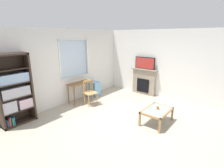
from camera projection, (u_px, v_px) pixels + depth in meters
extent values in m
cube|color=#B2A893|center=(124.00, 121.00, 5.03)|extent=(6.21, 6.04, 0.02)
cube|color=silver|center=(69.00, 90.00, 6.42)|extent=(5.21, 0.12, 0.90)
cube|color=silver|center=(65.00, 34.00, 5.86)|extent=(5.21, 0.12, 0.37)
cube|color=silver|center=(26.00, 65.00, 4.99)|extent=(2.24, 0.12, 1.40)
cube|color=silver|center=(100.00, 55.00, 7.43)|extent=(1.68, 0.12, 1.40)
cube|color=silver|center=(73.00, 59.00, 6.32)|extent=(1.30, 0.02, 1.40)
cube|color=white|center=(75.00, 77.00, 6.46)|extent=(1.36, 0.06, 0.03)
cube|color=white|center=(73.00, 40.00, 6.09)|extent=(1.36, 0.06, 0.03)
cube|color=white|center=(59.00, 61.00, 5.79)|extent=(0.03, 0.06, 1.40)
cube|color=white|center=(87.00, 57.00, 6.76)|extent=(0.03, 0.06, 1.40)
cube|color=silver|center=(163.00, 64.00, 6.66)|extent=(0.12, 5.24, 2.67)
cube|color=#38281E|center=(30.00, 87.00, 4.94)|extent=(0.05, 0.38, 1.99)
cube|color=#38281E|center=(8.00, 54.00, 4.35)|extent=(0.90, 0.38, 0.05)
cube|color=#38281E|center=(20.00, 122.00, 4.88)|extent=(0.90, 0.38, 0.05)
cube|color=#38281E|center=(11.00, 89.00, 4.73)|extent=(0.90, 0.02, 1.99)
cube|color=#38281E|center=(17.00, 110.00, 4.78)|extent=(0.85, 0.36, 0.02)
cube|color=#38281E|center=(15.00, 97.00, 4.67)|extent=(0.85, 0.36, 0.02)
cube|color=#38281E|center=(13.00, 83.00, 4.56)|extent=(0.85, 0.36, 0.02)
cube|color=#38281E|center=(11.00, 69.00, 4.46)|extent=(0.85, 0.36, 0.02)
cube|color=#B2B2BC|center=(8.00, 107.00, 4.56)|extent=(0.35, 0.32, 0.32)
cube|color=beige|center=(24.00, 103.00, 4.89)|extent=(0.38, 0.29, 0.27)
cube|color=#B2B2BC|center=(15.00, 92.00, 4.63)|extent=(0.73, 0.30, 0.27)
cube|color=#9EBCDB|center=(13.00, 78.00, 4.53)|extent=(0.76, 0.28, 0.25)
cube|color=black|center=(5.00, 123.00, 4.56)|extent=(0.04, 0.26, 0.24)
cube|color=#286BB2|center=(7.00, 123.00, 4.59)|extent=(0.03, 0.24, 0.19)
cube|color=red|center=(8.00, 121.00, 4.62)|extent=(0.03, 0.28, 0.24)
cube|color=#286BB2|center=(9.00, 121.00, 4.64)|extent=(0.03, 0.21, 0.26)
cube|color=green|center=(11.00, 121.00, 4.68)|extent=(0.03, 0.30, 0.22)
cube|color=#286BB2|center=(13.00, 120.00, 4.70)|extent=(0.02, 0.30, 0.24)
cube|color=brown|center=(80.00, 83.00, 6.31)|extent=(0.97, 0.44, 0.03)
cylinder|color=brown|center=(74.00, 96.00, 5.99)|extent=(0.04, 0.04, 0.71)
cylinder|color=brown|center=(92.00, 90.00, 6.64)|extent=(0.04, 0.04, 0.71)
cylinder|color=brown|center=(68.00, 94.00, 6.19)|extent=(0.04, 0.04, 0.71)
cylinder|color=brown|center=(86.00, 89.00, 6.84)|extent=(0.04, 0.04, 0.71)
cube|color=tan|center=(90.00, 93.00, 6.05)|extent=(0.50, 0.49, 0.04)
cylinder|color=tan|center=(89.00, 101.00, 5.89)|extent=(0.04, 0.04, 0.43)
cylinder|color=tan|center=(97.00, 99.00, 6.10)|extent=(0.04, 0.04, 0.43)
cylinder|color=tan|center=(84.00, 99.00, 6.14)|extent=(0.04, 0.04, 0.43)
cylinder|color=tan|center=(92.00, 97.00, 6.34)|extent=(0.04, 0.04, 0.43)
cylinder|color=tan|center=(84.00, 87.00, 6.01)|extent=(0.04, 0.04, 0.45)
cylinder|color=tan|center=(92.00, 85.00, 6.21)|extent=(0.04, 0.04, 0.45)
cube|color=tan|center=(88.00, 81.00, 6.06)|extent=(0.36, 0.12, 0.06)
cylinder|color=tan|center=(85.00, 87.00, 6.06)|extent=(0.02, 0.02, 0.35)
cylinder|color=tan|center=(88.00, 87.00, 6.12)|extent=(0.02, 0.02, 0.35)
cylinder|color=tan|center=(90.00, 86.00, 6.18)|extent=(0.02, 0.02, 0.35)
cube|color=#72ADDB|center=(95.00, 89.00, 7.07)|extent=(0.35, 0.40, 0.59)
cube|color=gray|center=(144.00, 82.00, 7.19)|extent=(0.18, 1.01, 1.05)
cube|color=black|center=(143.00, 85.00, 7.16)|extent=(0.03, 0.56, 0.58)
cube|color=gray|center=(145.00, 69.00, 7.03)|extent=(0.26, 1.11, 0.04)
cube|color=black|center=(145.00, 63.00, 6.95)|extent=(0.05, 0.87, 0.49)
cube|color=#B2332D|center=(145.00, 63.00, 6.93)|extent=(0.01, 0.82, 0.44)
cube|color=#8C9E99|center=(157.00, 110.00, 4.77)|extent=(0.84, 0.54, 0.02)
cube|color=#A37547|center=(167.00, 113.00, 4.60)|extent=(0.94, 0.05, 0.05)
cube|color=#A37547|center=(148.00, 108.00, 4.95)|extent=(0.94, 0.05, 0.05)
cube|color=#A37547|center=(150.00, 116.00, 4.44)|extent=(0.05, 0.64, 0.05)
cube|color=#A37547|center=(163.00, 106.00, 5.11)|extent=(0.05, 0.64, 0.05)
cube|color=#A37547|center=(160.00, 127.00, 4.32)|extent=(0.05, 0.05, 0.36)
cube|color=#A37547|center=(172.00, 115.00, 4.99)|extent=(0.05, 0.05, 0.36)
cube|color=#A37547|center=(140.00, 120.00, 4.68)|extent=(0.05, 0.05, 0.36)
cube|color=#A37547|center=(154.00, 109.00, 5.34)|extent=(0.05, 0.05, 0.36)
cylinder|color=orange|center=(158.00, 108.00, 4.80)|extent=(0.07, 0.07, 0.09)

